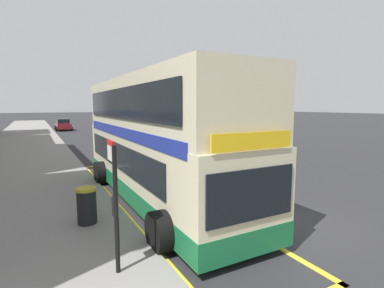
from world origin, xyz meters
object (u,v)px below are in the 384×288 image
object	(u,v)px
parked_car_maroon_across	(63,125)
litter_bin	(87,205)
double_decker_bus	(155,143)
bus_stop_sign	(115,196)
parked_car_navy_ahead	(172,142)

from	to	relation	value
parked_car_maroon_across	litter_bin	xyz separation A→B (m)	(-2.46, -36.20, -0.15)
double_decker_bus	bus_stop_sign	distance (m)	5.12
double_decker_bus	parked_car_maroon_across	distance (m)	34.59
bus_stop_sign	litter_bin	bearing A→B (deg)	92.76
bus_stop_sign	parked_car_navy_ahead	size ratio (longest dim) A/B	0.62
parked_car_navy_ahead	parked_car_maroon_across	distance (m)	25.46
bus_stop_sign	parked_car_navy_ahead	world-z (taller)	bus_stop_sign
parked_car_maroon_across	litter_bin	bearing A→B (deg)	-94.33
litter_bin	parked_car_maroon_across	bearing A→B (deg)	86.11
parked_car_navy_ahead	litter_bin	xyz separation A→B (m)	(-7.75, -11.30, -0.15)
double_decker_bus	parked_car_maroon_across	size ratio (longest dim) A/B	2.60
double_decker_bus	parked_car_maroon_across	world-z (taller)	double_decker_bus
bus_stop_sign	double_decker_bus	bearing A→B (deg)	59.95
double_decker_bus	litter_bin	size ratio (longest dim) A/B	10.71
parked_car_navy_ahead	litter_bin	distance (m)	13.70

